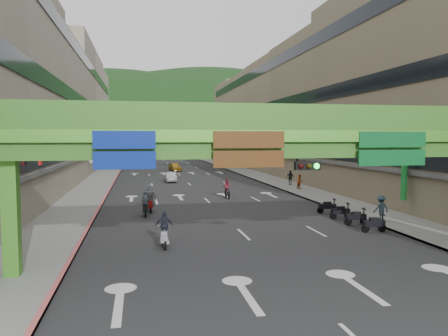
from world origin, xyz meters
TOP-DOWN VIEW (x-y plane):
  - ground at (0.00, 0.00)m, footprint 320.00×320.00m
  - road_slab at (0.00, 50.00)m, footprint 18.00×140.00m
  - sidewalk_left at (-11.00, 50.00)m, footprint 4.00×140.00m
  - sidewalk_right at (11.00, 50.00)m, footprint 4.00×140.00m
  - curb_left at (-9.10, 50.00)m, footprint 0.20×140.00m
  - curb_right at (9.10, 50.00)m, footprint 0.20×140.00m
  - building_row_left at (-18.93, 50.00)m, footprint 12.80×95.00m
  - building_row_right at (18.93, 50.00)m, footprint 12.80×95.00m
  - overpass_near at (0.93, 5.38)m, footprint 28.00×12.27m
  - overpass_far at (0.00, 65.00)m, footprint 28.00×2.20m
  - hill_left at (-15.00, 160.00)m, footprint 168.00×140.00m
  - hill_right at (25.00, 180.00)m, footprint 208.00×176.00m
  - bunting_string at (0.00, 30.00)m, footprint 26.00×0.36m
  - scooter_rider_near at (-5.56, 19.10)m, footprint 0.55×1.60m
  - scooter_rider_mid at (2.07, 26.94)m, footprint 0.76×1.60m
  - scooter_rider_left at (-4.73, 9.91)m, footprint 0.93×1.60m
  - scooter_rider_far at (-5.16, 20.79)m, footprint 0.88×1.60m
  - parked_scooter_row at (7.80, 14.38)m, footprint 1.60×7.15m
  - car_silver at (-2.01, 43.02)m, footprint 1.36×3.77m
  - car_yellow at (-0.01, 61.27)m, footprint 2.24×4.30m
  - pedestrian_red at (10.92, 31.53)m, footprint 0.94×0.86m
  - pedestrian_dark at (11.34, 35.78)m, footprint 1.00×0.46m
  - pedestrian_blue at (9.80, 13.66)m, footprint 0.82×0.56m

SIDE VIEW (x-z plane):
  - ground at x=0.00m, z-range 0.00..0.00m
  - hill_left at x=-15.00m, z-range -56.00..56.00m
  - hill_right at x=25.00m, z-range -64.00..64.00m
  - road_slab at x=0.00m, z-range 0.00..0.02m
  - sidewalk_left at x=-11.00m, z-range 0.00..0.15m
  - sidewalk_right at x=11.00m, z-range 0.00..0.15m
  - curb_left at x=-9.10m, z-range 0.00..0.18m
  - curb_right at x=9.10m, z-range 0.00..0.18m
  - parked_scooter_row at x=7.80m, z-range -0.02..1.06m
  - car_silver at x=-2.01m, z-range 0.00..1.24m
  - car_yellow at x=-0.01m, z-range 0.00..1.40m
  - pedestrian_red at x=10.92m, z-range 0.00..1.56m
  - pedestrian_dark at x=11.34m, z-range 0.00..1.67m
  - scooter_rider_near at x=-5.56m, z-range -0.08..1.76m
  - pedestrian_blue at x=9.80m, z-range 0.00..1.69m
  - scooter_rider_left at x=-4.73m, z-range -0.01..1.89m
  - scooter_rider_mid at x=2.07m, z-range 0.01..1.87m
  - scooter_rider_far at x=-5.16m, z-range 0.02..2.13m
  - overpass_near at x=0.93m, z-range 1.66..8.76m
  - overpass_far at x=0.00m, z-range 1.85..8.95m
  - bunting_string at x=0.00m, z-range 5.73..6.19m
  - building_row_left at x=-18.93m, z-range -0.04..18.96m
  - building_row_right at x=18.93m, z-range -0.04..18.96m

